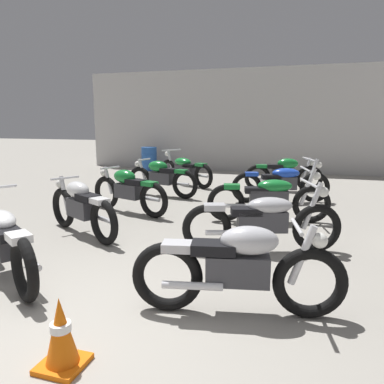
% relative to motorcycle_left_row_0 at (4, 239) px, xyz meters
% --- Properties ---
extents(ground_plane, '(60.00, 60.00, 0.00)m').
position_rel_motorcycle_left_row_0_xyz_m(ground_plane, '(1.33, -0.82, -0.45)').
color(ground_plane, gray).
extents(back_wall, '(12.70, 0.24, 3.60)m').
position_rel_motorcycle_left_row_0_xyz_m(back_wall, '(1.33, 10.24, 1.35)').
color(back_wall, '#BCBAB7').
rests_on(back_wall, ground).
extents(motorcycle_left_row_0, '(1.88, 1.27, 0.97)m').
position_rel_motorcycle_left_row_0_xyz_m(motorcycle_left_row_0, '(0.00, 0.00, 0.00)').
color(motorcycle_left_row_0, black).
rests_on(motorcycle_left_row_0, ground).
extents(motorcycle_left_row_1, '(1.78, 1.04, 0.88)m').
position_rel_motorcycle_left_row_0_xyz_m(motorcycle_left_row_1, '(-0.09, 1.67, 0.01)').
color(motorcycle_left_row_1, black).
rests_on(motorcycle_left_row_1, ground).
extents(motorcycle_left_row_2, '(1.90, 0.77, 0.88)m').
position_rel_motorcycle_left_row_0_xyz_m(motorcycle_left_row_2, '(-0.06, 3.20, 0.01)').
color(motorcycle_left_row_2, black).
rests_on(motorcycle_left_row_2, ground).
extents(motorcycle_left_row_3, '(1.95, 0.62, 0.88)m').
position_rel_motorcycle_left_row_0_xyz_m(motorcycle_left_row_3, '(-0.09, 4.96, 0.01)').
color(motorcycle_left_row_3, black).
rests_on(motorcycle_left_row_3, ground).
extents(motorcycle_left_row_4, '(1.92, 1.22, 0.97)m').
position_rel_motorcycle_left_row_0_xyz_m(motorcycle_left_row_4, '(-0.04, 6.62, 0.00)').
color(motorcycle_left_row_4, black).
rests_on(motorcycle_left_row_4, ground).
extents(motorcycle_right_row_0, '(1.95, 0.63, 0.88)m').
position_rel_motorcycle_left_row_0_xyz_m(motorcycle_right_row_0, '(2.70, -0.04, 0.01)').
color(motorcycle_right_row_0, black).
rests_on(motorcycle_right_row_0, ground).
extents(motorcycle_right_row_1, '(2.10, 0.92, 0.97)m').
position_rel_motorcycle_left_row_0_xyz_m(motorcycle_right_row_1, '(2.71, 1.72, 0.00)').
color(motorcycle_right_row_1, black).
rests_on(motorcycle_right_row_1, ground).
extents(motorcycle_right_row_2, '(2.14, 0.82, 0.97)m').
position_rel_motorcycle_left_row_0_xyz_m(motorcycle_right_row_2, '(2.63, 3.33, 0.00)').
color(motorcycle_right_row_2, black).
rests_on(motorcycle_right_row_2, ground).
extents(motorcycle_right_row_3, '(2.10, 0.90, 0.97)m').
position_rel_motorcycle_left_row_0_xyz_m(motorcycle_right_row_3, '(2.71, 5.08, 0.00)').
color(motorcycle_right_row_3, black).
rests_on(motorcycle_right_row_3, ground).
extents(motorcycle_right_row_4, '(1.96, 0.61, 0.88)m').
position_rel_motorcycle_left_row_0_xyz_m(motorcycle_right_row_4, '(2.67, 6.51, 0.01)').
color(motorcycle_right_row_4, black).
rests_on(motorcycle_right_row_4, ground).
extents(oil_drum, '(0.59, 0.59, 0.85)m').
position_rel_motorcycle_left_row_0_xyz_m(oil_drum, '(-2.34, 9.36, -0.03)').
color(oil_drum, '#23519E').
rests_on(oil_drum, ground).
extents(traffic_cone, '(0.32, 0.32, 0.54)m').
position_rel_motorcycle_left_row_0_xyz_m(traffic_cone, '(1.62, -1.18, -0.19)').
color(traffic_cone, orange).
rests_on(traffic_cone, ground).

